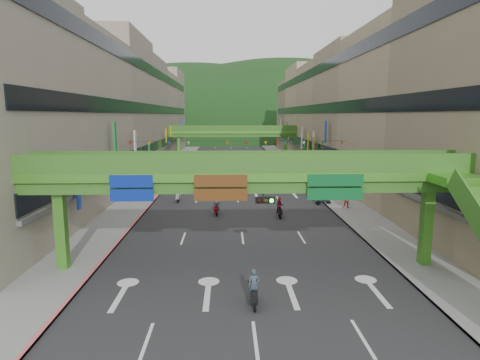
{
  "coord_description": "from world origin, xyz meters",
  "views": [
    {
      "loc": [
        -1.13,
        -17.31,
        9.26
      ],
      "look_at": [
        0.0,
        18.0,
        3.5
      ],
      "focal_mm": 30.0,
      "sensor_mm": 36.0,
      "label": 1
    }
  ],
  "objects_px": {
    "car_yellow": "(242,156)",
    "car_silver": "(190,177)",
    "scooter_rider_mid": "(280,207)",
    "pedestrian_red": "(347,201)",
    "scooter_rider_near": "(254,290)",
    "overpass_near": "(263,186)"
  },
  "relations": [
    {
      "from": "scooter_rider_near",
      "to": "overpass_near",
      "type": "bearing_deg",
      "value": 79.72
    },
    {
      "from": "scooter_rider_mid",
      "to": "pedestrian_red",
      "type": "xyz_separation_m",
      "value": [
        7.07,
        2.89,
        -0.1
      ]
    },
    {
      "from": "scooter_rider_near",
      "to": "car_yellow",
      "type": "bearing_deg",
      "value": 88.45
    },
    {
      "from": "car_silver",
      "to": "pedestrian_red",
      "type": "distance_m",
      "value": 24.11
    },
    {
      "from": "overpass_near",
      "to": "car_silver",
      "type": "bearing_deg",
      "value": 102.55
    },
    {
      "from": "car_yellow",
      "to": "scooter_rider_near",
      "type": "bearing_deg",
      "value": -88.46
    },
    {
      "from": "scooter_rider_near",
      "to": "pedestrian_red",
      "type": "height_order",
      "value": "scooter_rider_near"
    },
    {
      "from": "scooter_rider_near",
      "to": "car_silver",
      "type": "xyz_separation_m",
      "value": [
        -6.48,
        37.03,
        -0.18
      ]
    },
    {
      "from": "scooter_rider_near",
      "to": "scooter_rider_mid",
      "type": "bearing_deg",
      "value": 78.49
    },
    {
      "from": "overpass_near",
      "to": "pedestrian_red",
      "type": "distance_m",
      "value": 18.88
    },
    {
      "from": "scooter_rider_near",
      "to": "car_yellow",
      "type": "height_order",
      "value": "scooter_rider_near"
    },
    {
      "from": "scooter_rider_near",
      "to": "car_yellow",
      "type": "relative_size",
      "value": 0.42
    },
    {
      "from": "scooter_rider_mid",
      "to": "car_yellow",
      "type": "relative_size",
      "value": 0.41
    },
    {
      "from": "car_yellow",
      "to": "pedestrian_red",
      "type": "relative_size",
      "value": 2.64
    },
    {
      "from": "car_silver",
      "to": "car_yellow",
      "type": "xyz_separation_m",
      "value": [
        8.23,
        27.54,
        0.08
      ]
    },
    {
      "from": "scooter_rider_near",
      "to": "car_yellow",
      "type": "distance_m",
      "value": 64.59
    },
    {
      "from": "overpass_near",
      "to": "pedestrian_red",
      "type": "bearing_deg",
      "value": 57.95
    },
    {
      "from": "car_silver",
      "to": "car_yellow",
      "type": "distance_m",
      "value": 28.74
    },
    {
      "from": "overpass_near",
      "to": "scooter_rider_mid",
      "type": "height_order",
      "value": "overpass_near"
    },
    {
      "from": "car_yellow",
      "to": "car_silver",
      "type": "bearing_deg",
      "value": -103.54
    },
    {
      "from": "overpass_near",
      "to": "pedestrian_red",
      "type": "height_order",
      "value": "overpass_near"
    },
    {
      "from": "overpass_near",
      "to": "scooter_rider_mid",
      "type": "relative_size",
      "value": 14.92
    }
  ]
}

